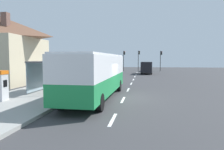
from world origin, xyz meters
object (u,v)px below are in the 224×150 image
object	(u,v)px
recycling_bin_yellow	(75,84)
recycling_bin_blue	(78,83)
recycling_bin_red	(80,83)
traffic_light_median	(139,57)
ticket_machine	(1,85)
white_van	(147,67)
traffic_light_near_side	(161,58)
sedan_near	(147,68)
bus	(96,73)
bus_shelter	(45,68)
traffic_light_far_side	(124,58)

from	to	relation	value
recycling_bin_yellow	recycling_bin_blue	size ratio (longest dim) A/B	1.00
recycling_bin_red	traffic_light_median	distance (m)	33.62
ticket_machine	recycling_bin_red	size ratio (longest dim) A/B	2.04
white_van	traffic_light_near_side	bearing A→B (deg)	70.49
sedan_near	ticket_machine	world-z (taller)	ticket_machine
bus	recycling_bin_red	bearing A→B (deg)	120.22
traffic_light_median	recycling_bin_yellow	bearing A→B (deg)	-97.57
bus	traffic_light_near_side	xyz separation A→B (m)	(7.21, 35.88, 1.30)
ticket_machine	bus_shelter	distance (m)	4.39
recycling_bin_blue	bus_shelter	world-z (taller)	bus_shelter
recycling_bin_yellow	recycling_bin_red	xyz separation A→B (m)	(0.00, 1.40, 0.00)
sedan_near	traffic_light_far_side	bearing A→B (deg)	167.66
recycling_bin_blue	traffic_light_near_side	distance (m)	33.82
recycling_bin_red	bus	bearing A→B (deg)	-59.78
white_van	sedan_near	distance (m)	8.96
bus_shelter	traffic_light_median	bearing A→B (deg)	79.24
white_van	traffic_light_median	size ratio (longest dim) A/B	1.09
recycling_bin_red	bus_shelter	bearing A→B (deg)	-130.03
bus_shelter	white_van	bearing A→B (deg)	70.93
recycling_bin_blue	traffic_light_median	distance (m)	34.32
sedan_near	recycling_bin_blue	size ratio (longest dim) A/B	4.68
white_van	recycling_bin_red	bearing A→B (deg)	-106.02
recycling_bin_yellow	traffic_light_median	distance (m)	35.01
ticket_machine	recycling_bin_yellow	distance (m)	6.31
sedan_near	recycling_bin_yellow	world-z (taller)	sedan_near
traffic_light_far_side	traffic_light_median	bearing A→B (deg)	12.88
traffic_light_near_side	traffic_light_far_side	distance (m)	8.64
recycling_bin_blue	recycling_bin_yellow	bearing A→B (deg)	-90.00
bus	traffic_light_median	xyz separation A→B (m)	(2.11, 37.48, 1.40)
sedan_near	traffic_light_far_side	xyz separation A→B (m)	(-5.40, 1.18, 2.41)
ticket_machine	traffic_light_far_side	distance (m)	39.51
recycling_bin_red	ticket_machine	bearing A→B (deg)	-115.17
sedan_near	bus_shelter	xyz separation A→B (m)	(-8.71, -33.86, 1.31)
ticket_machine	bus	bearing A→B (deg)	24.05
recycling_bin_yellow	traffic_light_far_side	bearing A→B (deg)	88.13
recycling_bin_red	traffic_light_median	size ratio (longest dim) A/B	0.20
sedan_near	traffic_light_near_side	bearing A→B (deg)	6.79
white_van	traffic_light_far_side	world-z (taller)	traffic_light_far_side
white_van	sedan_near	world-z (taller)	white_van
traffic_light_median	white_van	bearing A→B (deg)	-80.65
bus	recycling_bin_yellow	bearing A→B (deg)	130.90
recycling_bin_yellow	sedan_near	bearing A→B (deg)	78.73
bus	recycling_bin_yellow	xyz separation A→B (m)	(-2.49, 2.87, -1.19)
recycling_bin_blue	traffic_light_far_side	world-z (taller)	traffic_light_far_side
sedan_near	recycling_bin_red	size ratio (longest dim) A/B	4.68
recycling_bin_blue	traffic_light_median	xyz separation A→B (m)	(4.60, 33.91, 2.59)
traffic_light_far_side	bus_shelter	distance (m)	35.21
bus	traffic_light_far_side	distance (m)	36.73
bus	traffic_light_median	size ratio (longest dim) A/B	2.27
recycling_bin_blue	traffic_light_near_side	bearing A→B (deg)	73.28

